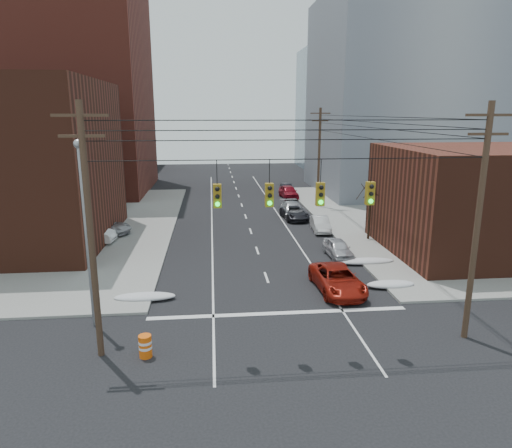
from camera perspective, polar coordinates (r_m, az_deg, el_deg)
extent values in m
plane|color=black|center=(19.39, 5.81, -19.12)|extent=(160.00, 160.00, 0.00)
cube|color=gray|center=(53.64, 29.11, 0.82)|extent=(40.00, 40.00, 0.15)
cube|color=maroon|center=(67.30, -24.45, 16.45)|extent=(24.00, 20.00, 30.00)
cube|color=#4E2317|center=(92.82, -20.00, 10.21)|extent=(22.00, 18.00, 12.00)
cube|color=gray|center=(65.12, 18.01, 14.91)|extent=(22.00, 20.00, 25.00)
cube|color=gray|center=(90.19, 12.47, 13.81)|extent=(20.00, 18.00, 22.00)
cube|color=#4E2317|center=(38.99, 27.87, 2.58)|extent=(16.00, 12.00, 8.00)
cylinder|color=#473323|center=(20.22, -19.95, -1.40)|extent=(0.28, 0.28, 11.00)
cube|color=#473323|center=(19.59, -21.15, 12.57)|extent=(2.20, 0.12, 0.12)
cube|color=#473323|center=(19.61, -20.94, 10.24)|extent=(1.80, 0.12, 0.12)
cylinder|color=#473323|center=(22.92, 25.92, -0.25)|extent=(0.28, 0.28, 11.00)
cube|color=#473323|center=(22.37, 27.26, 12.02)|extent=(2.20, 0.12, 0.12)
cube|color=#473323|center=(22.38, 27.03, 9.99)|extent=(1.80, 0.12, 0.12)
cylinder|color=#473323|center=(51.57, 7.88, 8.10)|extent=(0.28, 0.28, 11.00)
cube|color=#473323|center=(51.33, 8.06, 13.55)|extent=(2.20, 0.12, 0.12)
cube|color=#473323|center=(51.33, 8.03, 12.66)|extent=(1.80, 0.12, 0.12)
cylinder|color=black|center=(19.32, 4.68, 8.07)|extent=(17.00, 0.04, 0.04)
cylinder|color=black|center=(19.08, -4.92, 6.48)|extent=(0.03, 0.03, 1.00)
cube|color=olive|center=(19.23, -4.85, 3.52)|extent=(0.35, 0.30, 1.00)
sphere|color=black|center=(19.01, -4.87, 4.38)|extent=(0.20, 0.20, 0.20)
sphere|color=black|center=(19.06, -4.85, 3.43)|extent=(0.20, 0.20, 0.20)
sphere|color=#0CE526|center=(19.12, -4.83, 2.49)|extent=(0.20, 0.20, 0.20)
cylinder|color=black|center=(19.23, 1.70, 6.58)|extent=(0.03, 0.03, 1.00)
cube|color=olive|center=(19.38, 1.67, 3.65)|extent=(0.35, 0.30, 1.00)
sphere|color=black|center=(19.16, 1.75, 4.50)|extent=(0.20, 0.20, 0.20)
sphere|color=black|center=(19.21, 1.74, 3.56)|extent=(0.20, 0.20, 0.20)
sphere|color=#0CE526|center=(19.27, 1.73, 2.62)|extent=(0.20, 0.20, 0.20)
cylinder|color=black|center=(19.63, 8.12, 6.60)|extent=(0.03, 0.03, 1.00)
cube|color=olive|center=(19.78, 8.02, 3.72)|extent=(0.35, 0.30, 1.00)
sphere|color=black|center=(19.56, 8.17, 4.56)|extent=(0.20, 0.20, 0.20)
sphere|color=black|center=(19.61, 8.14, 3.63)|extent=(0.20, 0.20, 0.20)
sphere|color=#0CE526|center=(19.67, 8.11, 2.72)|extent=(0.20, 0.20, 0.20)
cylinder|color=black|center=(20.26, 14.22, 6.54)|extent=(0.03, 0.03, 1.00)
cube|color=olive|center=(20.40, 14.05, 3.75)|extent=(0.35, 0.30, 1.00)
sphere|color=black|center=(20.19, 14.27, 4.56)|extent=(0.20, 0.20, 0.20)
sphere|color=black|center=(20.25, 14.21, 3.67)|extent=(0.20, 0.20, 0.20)
sphere|color=#0CE526|center=(20.30, 14.16, 2.78)|extent=(0.20, 0.20, 0.20)
cylinder|color=gray|center=(23.53, -20.37, -1.89)|extent=(0.18, 0.18, 9.00)
sphere|color=gray|center=(22.79, -21.35, 9.32)|extent=(0.44, 0.44, 0.44)
cylinder|color=black|center=(39.20, 13.96, 0.47)|extent=(0.20, 0.20, 3.50)
cylinder|color=black|center=(38.99, 14.63, 3.85)|extent=(0.27, 0.82, 1.19)
cylinder|color=black|center=(39.34, 14.20, 4.09)|extent=(1.17, 0.54, 1.38)
cylinder|color=black|center=(39.28, 13.22, 4.18)|extent=(1.44, 1.00, 1.48)
cylinder|color=black|center=(38.67, 13.57, 3.83)|extent=(0.17, 0.84, 1.19)
cylinder|color=black|center=(38.20, 13.74, 3.83)|extent=(0.82, 0.99, 1.40)
cylinder|color=black|center=(37.96, 14.69, 3.77)|extent=(1.74, 0.21, 1.43)
cylinder|color=black|center=(38.65, 14.73, 3.76)|extent=(0.48, 0.73, 1.20)
ellipsoid|color=silver|center=(27.26, -13.72, -8.82)|extent=(3.50, 1.08, 0.42)
ellipsoid|color=silver|center=(29.49, 16.46, -7.24)|extent=(3.00, 1.08, 0.42)
ellipsoid|color=silver|center=(33.45, 13.62, -4.54)|extent=(4.00, 1.08, 0.42)
imported|color=maroon|center=(28.03, 10.13, -6.84)|extent=(2.68, 5.39, 1.47)
imported|color=silver|center=(34.49, 10.21, -3.01)|extent=(1.71, 3.96, 1.33)
imported|color=silver|center=(41.68, 8.06, 0.00)|extent=(1.68, 4.12, 1.33)
imported|color=black|center=(46.04, 4.82, 1.39)|extent=(2.55, 4.88, 1.31)
imported|color=#A09FA3|center=(46.97, 4.61, 1.78)|extent=(2.19, 5.25, 1.52)
imported|color=maroon|center=(57.52, 4.09, 4.04)|extent=(2.19, 4.75, 1.58)
imported|color=black|center=(60.73, 3.80, 4.44)|extent=(1.59, 4.05, 1.31)
imported|color=white|center=(39.42, -20.62, -1.16)|extent=(4.95, 2.18, 1.58)
imported|color=#A1A1A5|center=(41.95, -18.47, -0.28)|extent=(5.32, 3.89, 1.34)
imported|color=black|center=(40.49, -24.75, -1.39)|extent=(4.76, 3.12, 1.28)
imported|color=#B9B9BE|center=(49.54, -22.37, 1.46)|extent=(3.91, 1.68, 1.32)
cylinder|color=#E9580C|center=(21.31, -13.67, -14.62)|extent=(0.64, 0.64, 1.02)
cylinder|color=white|center=(21.22, -13.70, -14.14)|extent=(0.65, 0.65, 0.12)
cylinder|color=white|center=(21.34, -13.66, -14.74)|extent=(0.65, 0.65, 0.12)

